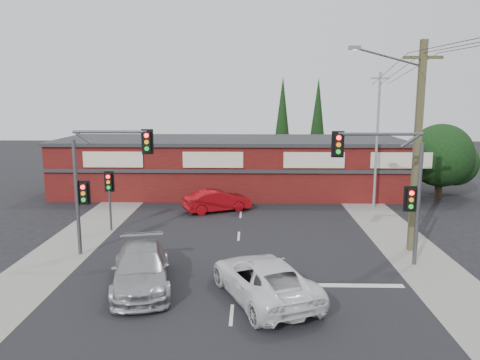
{
  "coord_description": "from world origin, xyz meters",
  "views": [
    {
      "loc": [
        0.66,
        -19.19,
        7.45
      ],
      "look_at": [
        0.12,
        3.0,
        3.46
      ],
      "focal_mm": 35.0,
      "sensor_mm": 36.0,
      "label": 1
    }
  ],
  "objects_px": {
    "white_suv": "(264,279)",
    "silver_suv": "(141,269)",
    "shop_building": "(230,165)",
    "utility_pole": "(415,140)",
    "red_sedan": "(217,201)"
  },
  "relations": [
    {
      "from": "shop_building",
      "to": "silver_suv",
      "type": "bearing_deg",
      "value": -98.04
    },
    {
      "from": "silver_suv",
      "to": "red_sedan",
      "type": "distance_m",
      "value": 12.63
    },
    {
      "from": "silver_suv",
      "to": "utility_pole",
      "type": "relative_size",
      "value": 0.53
    },
    {
      "from": "shop_building",
      "to": "white_suv",
      "type": "bearing_deg",
      "value": -83.84
    },
    {
      "from": "red_sedan",
      "to": "shop_building",
      "type": "relative_size",
      "value": 0.16
    },
    {
      "from": "red_sedan",
      "to": "shop_building",
      "type": "bearing_deg",
      "value": -29.69
    },
    {
      "from": "silver_suv",
      "to": "red_sedan",
      "type": "height_order",
      "value": "silver_suv"
    },
    {
      "from": "silver_suv",
      "to": "shop_building",
      "type": "distance_m",
      "value": 19.07
    },
    {
      "from": "red_sedan",
      "to": "shop_building",
      "type": "height_order",
      "value": "shop_building"
    },
    {
      "from": "silver_suv",
      "to": "shop_building",
      "type": "bearing_deg",
      "value": 70.11
    },
    {
      "from": "utility_pole",
      "to": "silver_suv",
      "type": "bearing_deg",
      "value": -158.09
    },
    {
      "from": "red_sedan",
      "to": "utility_pole",
      "type": "bearing_deg",
      "value": -152.21
    },
    {
      "from": "silver_suv",
      "to": "red_sedan",
      "type": "relative_size",
      "value": 1.22
    },
    {
      "from": "shop_building",
      "to": "utility_pole",
      "type": "xyz_separation_m",
      "value": [
        9.36,
        -14.0,
        3.26
      ]
    },
    {
      "from": "white_suv",
      "to": "silver_suv",
      "type": "height_order",
      "value": "white_suv"
    }
  ]
}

